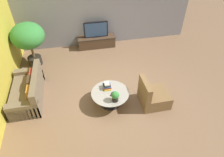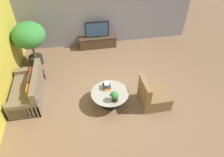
% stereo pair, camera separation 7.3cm
% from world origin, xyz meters
% --- Properties ---
extents(ground_plane, '(24.00, 24.00, 0.00)m').
position_xyz_m(ground_plane, '(0.00, 0.00, 0.00)').
color(ground_plane, brown).
extents(back_wall_stone, '(7.40, 0.12, 3.00)m').
position_xyz_m(back_wall_stone, '(0.00, 3.26, 1.50)').
color(back_wall_stone, gray).
rests_on(back_wall_stone, ground).
extents(media_console, '(1.52, 0.50, 0.45)m').
position_xyz_m(media_console, '(-0.23, 2.94, 0.24)').
color(media_console, '#473323').
rests_on(media_console, ground).
extents(television, '(0.95, 0.13, 0.63)m').
position_xyz_m(television, '(-0.23, 2.94, 0.77)').
color(television, black).
rests_on(television, media_console).
extents(coffee_table, '(1.08, 1.08, 0.44)m').
position_xyz_m(coffee_table, '(-0.30, -0.34, 0.31)').
color(coffee_table, black).
rests_on(coffee_table, ground).
extents(couch_by_wall, '(0.84, 1.71, 0.84)m').
position_xyz_m(couch_by_wall, '(-2.64, 0.36, 0.29)').
color(couch_by_wall, brown).
rests_on(couch_by_wall, ground).
extents(armchair_wicker, '(0.80, 0.76, 0.86)m').
position_xyz_m(armchair_wicker, '(0.92, -0.57, 0.27)').
color(armchair_wicker, brown).
rests_on(armchair_wicker, ground).
extents(potted_palm_tall, '(1.11, 1.11, 1.61)m').
position_xyz_m(potted_palm_tall, '(-2.63, 2.16, 1.11)').
color(potted_palm_tall, black).
rests_on(potted_palm_tall, ground).
extents(potted_plant_tabletop, '(0.22, 0.22, 0.31)m').
position_xyz_m(potted_plant_tabletop, '(-0.23, -0.66, 0.61)').
color(potted_plant_tabletop, black).
rests_on(potted_plant_tabletop, coffee_table).
extents(book_stack, '(0.24, 0.26, 0.18)m').
position_xyz_m(book_stack, '(-0.35, -0.13, 0.52)').
color(book_stack, gold).
rests_on(book_stack, coffee_table).
extents(remote_black, '(0.12, 0.16, 0.02)m').
position_xyz_m(remote_black, '(-0.27, -0.41, 0.45)').
color(remote_black, black).
rests_on(remote_black, coffee_table).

